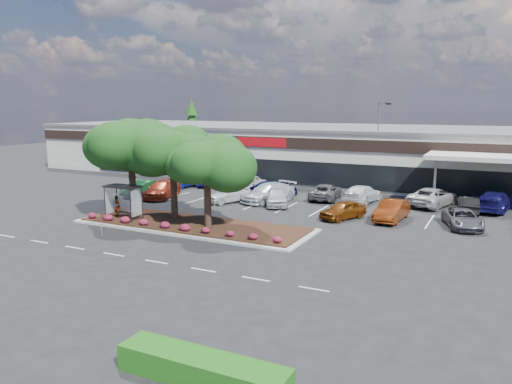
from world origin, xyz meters
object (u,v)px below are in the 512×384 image
at_px(car_0, 144,188).
at_px(survey_stake, 102,227).
at_px(light_pole, 378,152).
at_px(car_1, 162,189).

bearing_deg(car_0, survey_stake, -48.44).
bearing_deg(light_pole, car_0, -146.92).
bearing_deg(survey_stake, light_pole, 64.37).
relative_size(light_pole, car_1, 1.68).
xyz_separation_m(survey_stake, car_0, (-7.30, 13.54, 0.15)).
relative_size(light_pole, car_0, 1.96).
distance_m(survey_stake, car_0, 15.38).
height_order(light_pole, survey_stake, light_pole).
height_order(light_pole, car_1, light_pole).
relative_size(car_0, car_1, 0.86).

